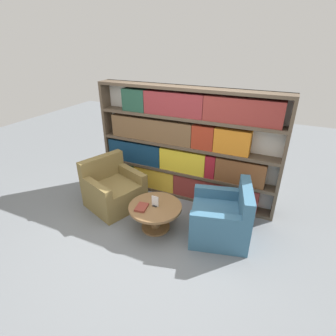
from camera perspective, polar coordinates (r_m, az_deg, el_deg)
name	(u,v)px	position (r m, az deg, el deg)	size (l,w,h in m)	color
ground_plane	(153,235)	(4.05, -3.24, -14.31)	(14.00, 14.00, 0.00)	slate
bookshelf	(184,147)	(4.53, 3.56, 4.58)	(3.18, 0.30, 1.97)	silver
armchair_left	(113,190)	(4.62, -11.83, -4.72)	(1.04, 1.05, 0.83)	olive
armchair_right	(222,219)	(3.95, 11.65, -10.77)	(0.98, 0.99, 0.83)	#386684
coffee_table	(155,212)	(4.00, -2.77, -9.57)	(0.79, 0.79, 0.40)	brown
table_sign	(155,202)	(3.90, -2.82, -7.37)	(0.11, 0.06, 0.17)	black
stray_book	(142,207)	(3.89, -5.77, -8.49)	(0.19, 0.24, 0.03)	brown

